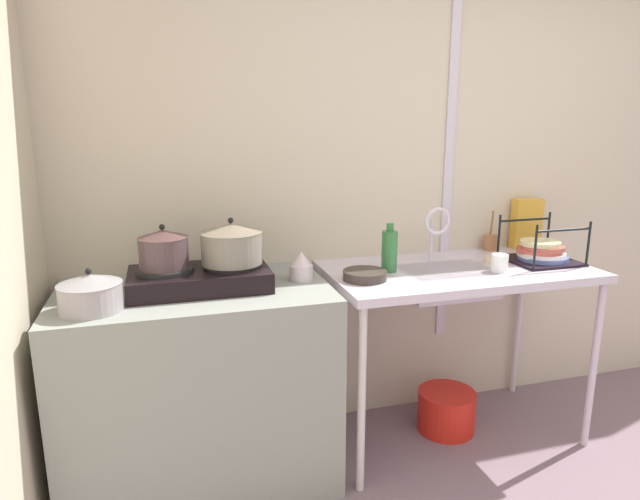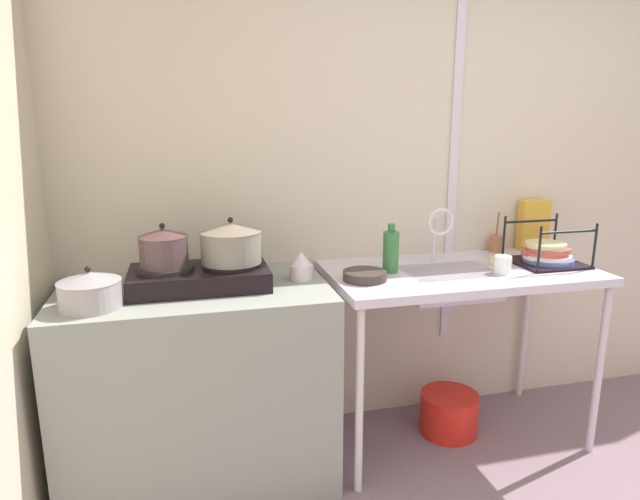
% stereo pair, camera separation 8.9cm
% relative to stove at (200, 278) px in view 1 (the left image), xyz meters
% --- Properties ---
extents(wall_back, '(5.23, 0.10, 2.79)m').
position_rel_stove_xyz_m(wall_back, '(1.56, 0.39, 0.44)').
color(wall_back, beige).
rests_on(wall_back, ground).
extents(wall_metal_strip, '(0.05, 0.01, 2.23)m').
position_rel_stove_xyz_m(wall_metal_strip, '(1.36, 0.33, 0.58)').
color(wall_metal_strip, silver).
extents(counter_concrete, '(1.16, 0.68, 0.91)m').
position_rel_stove_xyz_m(counter_concrete, '(-0.02, 0.00, -0.50)').
color(counter_concrete, gray).
rests_on(counter_concrete, ground).
extents(counter_sink, '(1.31, 0.68, 0.91)m').
position_rel_stove_xyz_m(counter_sink, '(1.25, 0.00, -0.12)').
color(counter_sink, silver).
rests_on(counter_sink, ground).
extents(stove, '(0.59, 0.34, 0.10)m').
position_rel_stove_xyz_m(stove, '(0.00, 0.00, 0.00)').
color(stove, black).
rests_on(stove, counter_concrete).
extents(pot_on_left_burner, '(0.21, 0.21, 0.19)m').
position_rel_stove_xyz_m(pot_on_left_burner, '(-0.14, 0.00, 0.14)').
color(pot_on_left_burner, '#4C393B').
rests_on(pot_on_left_burner, stove).
extents(pot_on_right_burner, '(0.27, 0.27, 0.20)m').
position_rel_stove_xyz_m(pot_on_right_burner, '(0.14, 0.00, 0.14)').
color(pot_on_right_burner, slate).
rests_on(pot_on_right_burner, stove).
extents(pot_beside_stove, '(0.24, 0.24, 0.17)m').
position_rel_stove_xyz_m(pot_beside_stove, '(-0.42, -0.17, 0.02)').
color(pot_beside_stove, '#9C9499').
rests_on(pot_beside_stove, counter_concrete).
extents(percolator, '(0.11, 0.11, 0.13)m').
position_rel_stove_xyz_m(percolator, '(0.45, 0.01, 0.02)').
color(percolator, silver).
rests_on(percolator, counter_concrete).
extents(sink_basin, '(0.45, 0.31, 0.12)m').
position_rel_stove_xyz_m(sink_basin, '(1.18, -0.02, -0.11)').
color(sink_basin, silver).
rests_on(sink_basin, counter_sink).
extents(faucet, '(0.14, 0.08, 0.29)m').
position_rel_stove_xyz_m(faucet, '(1.19, 0.12, 0.15)').
color(faucet, silver).
rests_on(faucet, counter_sink).
extents(frying_pan, '(0.20, 0.20, 0.04)m').
position_rel_stove_xyz_m(frying_pan, '(0.73, -0.07, -0.03)').
color(frying_pan, '#352C27').
rests_on(frying_pan, counter_sink).
extents(dish_rack, '(0.33, 0.31, 0.23)m').
position_rel_stove_xyz_m(dish_rack, '(1.72, -0.02, 0.00)').
color(dish_rack, black).
rests_on(dish_rack, counter_sink).
extents(cup_by_rack, '(0.08, 0.08, 0.08)m').
position_rel_stove_xyz_m(cup_by_rack, '(1.41, -0.12, -0.01)').
color(cup_by_rack, white).
rests_on(cup_by_rack, counter_sink).
extents(small_bowl_on_drainboard, '(0.11, 0.11, 0.04)m').
position_rel_stove_xyz_m(small_bowl_on_drainboard, '(1.48, 0.02, -0.03)').
color(small_bowl_on_drainboard, beige).
rests_on(small_bowl_on_drainboard, counter_sink).
extents(bottle_by_sink, '(0.08, 0.08, 0.24)m').
position_rel_stove_xyz_m(bottle_by_sink, '(0.90, 0.03, 0.05)').
color(bottle_by_sink, '#306D38').
rests_on(bottle_by_sink, counter_sink).
extents(cereal_box, '(0.17, 0.09, 0.28)m').
position_rel_stove_xyz_m(cereal_box, '(1.85, 0.28, 0.09)').
color(cereal_box, gold).
rests_on(cereal_box, counter_sink).
extents(utensil_jar, '(0.07, 0.07, 0.23)m').
position_rel_stove_xyz_m(utensil_jar, '(1.62, 0.28, -0.00)').
color(utensil_jar, '#A3663F').
rests_on(utensil_jar, counter_sink).
extents(bucket_on_floor, '(0.30, 0.30, 0.22)m').
position_rel_stove_xyz_m(bucket_on_floor, '(1.25, 0.03, -0.85)').
color(bucket_on_floor, red).
rests_on(bucket_on_floor, ground).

